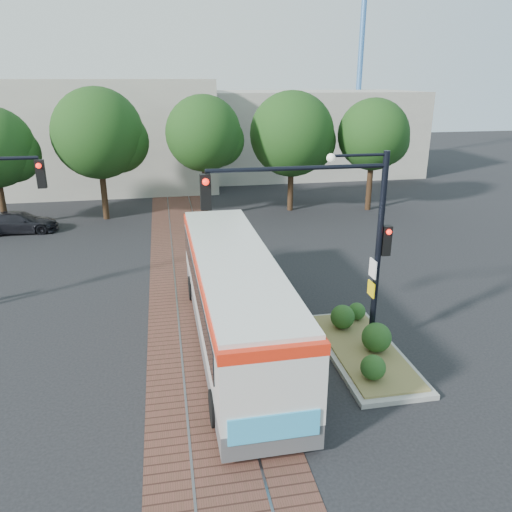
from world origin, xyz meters
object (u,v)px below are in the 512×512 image
Objects in this scene: city_bus at (234,293)px; traffic_island at (363,343)px; parked_car at (19,222)px; signal_pole_main at (340,225)px.

traffic_island is at bearing -21.94° from city_bus.
parked_car is at bearing 124.53° from city_bus.
signal_pole_main is 20.45m from parked_car.
signal_pole_main is at bearing -140.78° from parked_car.
signal_pole_main is 1.50× the size of parked_car.
signal_pole_main reaches higher than traffic_island.
parked_car is at bearing 131.30° from traffic_island.
traffic_island is 1.30× the size of parked_car.
signal_pole_main reaches higher than city_bus.
traffic_island is 20.83m from parked_car.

